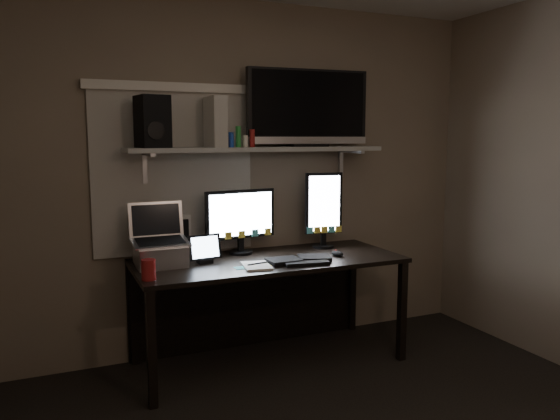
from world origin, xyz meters
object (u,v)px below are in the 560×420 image
monitor_portrait (324,210)px  game_console (215,122)px  desk (262,280)px  keyboard (299,259)px  monitor_landscape (240,221)px  mouse (337,253)px  speaker (152,122)px  laptop (160,236)px  tablet (205,249)px  cup (149,270)px  tv (308,108)px

monitor_portrait → game_console: 1.04m
desk → game_console: game_console is taller
keyboard → game_console: (-0.46, 0.35, 0.90)m
desk → monitor_landscape: size_ratio=3.41×
mouse → speaker: (-1.19, 0.28, 0.90)m
monitor_portrait → laptop: monitor_portrait is taller
speaker → game_console: bearing=-4.9°
monitor_portrait → game_console: bearing=-173.6°
desk → game_console: 1.14m
keyboard → game_console: bearing=151.9°
laptop → monitor_landscape: bearing=14.2°
tablet → cup: bearing=-153.0°
speaker → monitor_portrait: bearing=-7.0°
keyboard → cup: size_ratio=3.70×
speaker → laptop: bearing=-93.2°
keyboard → laptop: 0.92m
desk → keyboard: keyboard is taller
desk → laptop: laptop is taller
laptop → tv: 1.39m
monitor_landscape → monitor_portrait: (0.64, -0.04, 0.05)m
tablet → tv: tv is taller
game_console → tv: bearing=2.4°
tablet → tv: size_ratio=0.24×
monitor_landscape → monitor_portrait: monitor_portrait is taller
cup → game_console: 1.10m
desk → game_console: size_ratio=5.38×
mouse → tablet: 0.92m
tablet → game_console: bearing=41.5°
tablet → speaker: (-0.29, 0.12, 0.82)m
cup → monitor_landscape: bearing=32.6°
monitor_portrait → game_console: game_console is taller
mouse → desk: bearing=143.4°
monitor_landscape → laptop: bearing=-172.6°
keyboard → mouse: bearing=16.9°
desk → monitor_portrait: monitor_portrait is taller
desk → monitor_landscape: 0.44m
desk → mouse: bearing=-26.3°
monitor_portrait → laptop: size_ratio=1.44×
mouse → laptop: 1.21m
monitor_portrait → game_console: size_ratio=1.70×
monitor_portrait → laptop: bearing=-168.0°
laptop → game_console: game_console is taller
tablet → laptop: (-0.28, 0.02, 0.10)m
desk → laptop: 0.81m
mouse → tv: 1.06m
monitor_landscape → cup: (-0.72, -0.46, -0.17)m
keyboard → tv: 1.10m
monitor_portrait → laptop: (-1.23, -0.12, -0.09)m
desk → keyboard: bearing=-60.5°
mouse → game_console: bearing=148.4°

